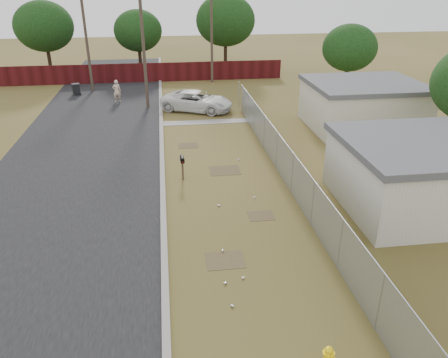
{
  "coord_description": "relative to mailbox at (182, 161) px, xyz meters",
  "views": [
    {
      "loc": [
        -2.64,
        -18.05,
        9.49
      ],
      "look_at": [
        -0.2,
        -0.37,
        1.1
      ],
      "focal_mm": 35.0,
      "sensor_mm": 36.0,
      "label": 1
    }
  ],
  "objects": [
    {
      "name": "mailbox",
      "position": [
        0.0,
        0.0,
        0.0
      ],
      "size": [
        0.22,
        0.55,
        1.28
      ],
      "color": "brown",
      "rests_on": "ground"
    },
    {
      "name": "horizon_trees",
      "position": [
        2.8,
        21.38,
        3.62
      ],
      "size": [
        33.32,
        31.94,
        7.78
      ],
      "color": "black",
      "rests_on": "ground"
    },
    {
      "name": "street",
      "position": [
        -4.79,
        5.88,
        -0.99
      ],
      "size": [
        15.1,
        60.0,
        0.12
      ],
      "color": "black",
      "rests_on": "ground"
    },
    {
      "name": "scattered_litter",
      "position": [
        1.81,
        -5.22,
        -0.97
      ],
      "size": [
        2.38,
        11.89,
        0.07
      ],
      "color": "silver",
      "rests_on": "ground"
    },
    {
      "name": "pickup_truck",
      "position": [
        1.72,
        12.3,
        -0.26
      ],
      "size": [
        5.95,
        4.52,
        1.5
      ],
      "primitive_type": "imported",
      "rotation": [
        0.0,
        0.0,
        1.14
      ],
      "color": "silver",
      "rests_on": "ground"
    },
    {
      "name": "utility_poles",
      "position": [
        -1.7,
        18.49,
        3.69
      ],
      "size": [
        12.6,
        8.24,
        9.0
      ],
      "color": "#493B30",
      "rests_on": "ground"
    },
    {
      "name": "privacy_fence",
      "position": [
        -4.04,
        22.83,
        -0.11
      ],
      "size": [
        30.0,
        0.12,
        1.8
      ],
      "primitive_type": "cube",
      "color": "#440E11",
      "rests_on": "ground"
    },
    {
      "name": "chainlink_fence",
      "position": [
        5.08,
        -1.15,
        -0.21
      ],
      "size": [
        0.1,
        27.06,
        2.02
      ],
      "color": "gray",
      "rests_on": "ground"
    },
    {
      "name": "trash_bin",
      "position": [
        -8.23,
        18.54,
        -0.5
      ],
      "size": [
        0.82,
        0.8,
        0.98
      ],
      "color": "black",
      "rests_on": "ground"
    },
    {
      "name": "ground",
      "position": [
        1.96,
        -2.17,
        -1.01
      ],
      "size": [
        120.0,
        120.0,
        0.0
      ],
      "primitive_type": "plane",
      "color": "brown",
      "rests_on": "ground"
    },
    {
      "name": "pedestrian",
      "position": [
        -4.51,
        15.66,
        -0.1
      ],
      "size": [
        0.7,
        0.49,
        1.82
      ],
      "primitive_type": "imported",
      "rotation": [
        0.0,
        0.0,
        3.23
      ],
      "color": "beige",
      "rests_on": "ground"
    },
    {
      "name": "houses",
      "position": [
        11.66,
        0.96,
        0.55
      ],
      "size": [
        9.3,
        17.24,
        3.1
      ],
      "color": "beige",
      "rests_on": "ground"
    }
  ]
}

